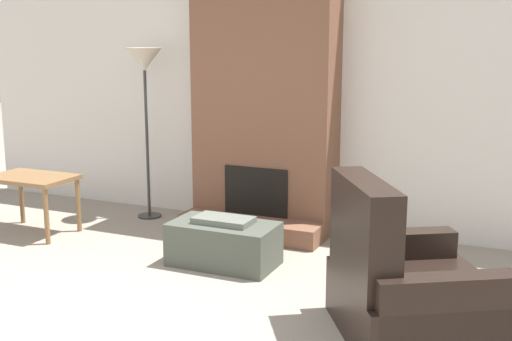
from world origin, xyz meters
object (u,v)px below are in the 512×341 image
Objects in this scene: ottoman at (224,243)px; side_table at (32,184)px; armchair at (403,293)px; floor_lamp_left at (145,69)px.

ottoman is 1.09× the size of side_table.
armchair is at bearing -12.06° from side_table.
floor_lamp_left is (-1.35, 0.98, 1.34)m from ottoman.
floor_lamp_left is at bearing 144.17° from ottoman.
armchair is at bearing -29.99° from floor_lamp_left.
floor_lamp_left is at bearing 28.59° from armchair.
side_table is at bearing 178.42° from ottoman.
side_table is (-2.04, 0.06, 0.29)m from ottoman.
ottoman is at bearing 34.20° from armchair.
side_table is (-3.62, 0.77, 0.19)m from armchair.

